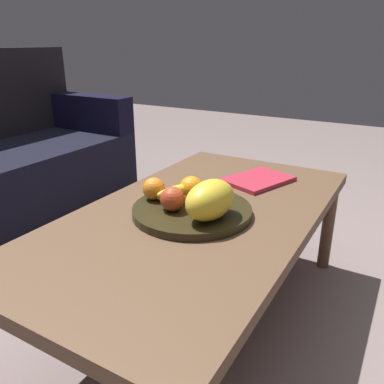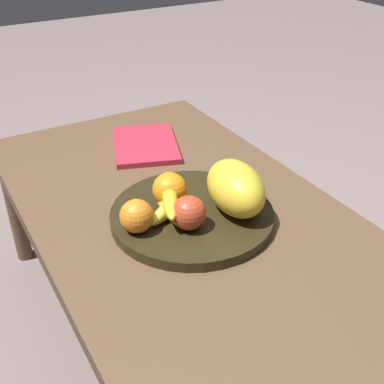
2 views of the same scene
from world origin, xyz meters
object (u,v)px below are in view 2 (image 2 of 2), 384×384
Objects in this scene: orange_front at (170,189)px; orange_left at (137,216)px; apple_front at (189,213)px; coffee_table at (188,227)px; magazine at (145,145)px; fruit_bowl at (192,215)px; melon_large_front at (236,188)px; banana_bunch at (170,206)px.

orange_front reaches higher than orange_left.
coffee_table is at bearing -28.87° from apple_front.
magazine reaches higher than coffee_table.
fruit_bowl is 4.67× the size of orange_front.
melon_large_front is 0.15m from banana_bunch.
orange_front is 1.09× the size of orange_left.
orange_front is at bearing -63.00° from orange_left.
orange_front is (0.05, 0.03, 0.05)m from fruit_bowl.
fruit_bowl is at bearing -87.28° from orange_left.
orange_left is at bearing 103.10° from coffee_table.
magazine is (0.36, -0.06, 0.05)m from coffee_table.
banana_bunch is (0.01, -0.09, -0.01)m from orange_left.
orange_left reaches higher than coffee_table.
fruit_bowl is 5.11× the size of orange_left.
orange_left is at bearing 65.48° from apple_front.
fruit_bowl is 0.08m from apple_front.
fruit_bowl is at bearing -170.00° from magazine.
melon_large_front is 0.15m from orange_front.
orange_left is 0.46× the size of banana_bunch.
orange_left is 0.09m from banana_bunch.
coffee_table is 0.11m from banana_bunch.
melon_large_front reaches higher than banana_bunch.
orange_left is 0.97× the size of apple_front.
fruit_bowl is (-0.03, 0.01, 0.05)m from coffee_table.
orange_front is (0.02, 0.04, 0.11)m from coffee_table.
fruit_bowl reaches higher than coffee_table.
fruit_bowl is 0.12m from melon_large_front.
magazine is at bearing -13.43° from apple_front.
orange_left is at bearing 117.00° from orange_front.
coffee_table is 0.11m from orange_front.
fruit_bowl is 2.34× the size of banana_bunch.
melon_large_front is 1.13× the size of banana_bunch.
orange_front reaches higher than fruit_bowl.
apple_front is (-0.01, 0.12, -0.02)m from melon_large_front.
orange_left is at bearing 172.35° from magazine.
magazine is (0.39, -0.07, -0.00)m from fruit_bowl.
banana_bunch is at bearing -177.58° from magazine.
apple_front reaches higher than fruit_bowl.
banana_bunch is at bearing -80.27° from orange_left.
melon_large_front is at bearing -99.59° from orange_left.
orange_left is 0.29× the size of magazine.
banana_bunch is (0.06, 0.01, -0.01)m from apple_front.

